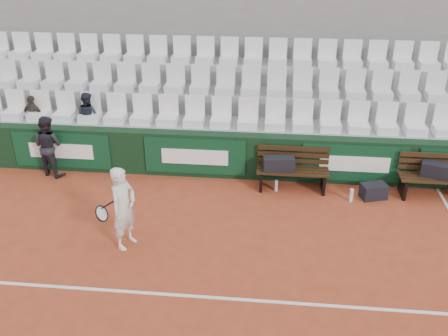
# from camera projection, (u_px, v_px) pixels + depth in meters

# --- Properties ---
(ground) EXTENTS (80.00, 80.00, 0.00)m
(ground) POSITION_uv_depth(u_px,v_px,m) (170.00, 295.00, 7.64)
(ground) COLOR #A54125
(ground) RESTS_ON ground
(court_baseline) EXTENTS (18.00, 0.06, 0.01)m
(court_baseline) POSITION_uv_depth(u_px,v_px,m) (170.00, 295.00, 7.64)
(court_baseline) COLOR white
(court_baseline) RESTS_ON ground
(back_barrier) EXTENTS (18.00, 0.34, 1.00)m
(back_barrier) POSITION_uv_depth(u_px,v_px,m) (208.00, 155.00, 10.95)
(back_barrier) COLOR black
(back_barrier) RESTS_ON ground
(grandstand_tier_front) EXTENTS (18.00, 0.95, 1.00)m
(grandstand_tier_front) POSITION_uv_depth(u_px,v_px,m) (209.00, 143.00, 11.52)
(grandstand_tier_front) COLOR #989895
(grandstand_tier_front) RESTS_ON ground
(grandstand_tier_mid) EXTENTS (18.00, 0.95, 1.45)m
(grandstand_tier_mid) POSITION_uv_depth(u_px,v_px,m) (214.00, 119.00, 12.26)
(grandstand_tier_mid) COLOR gray
(grandstand_tier_mid) RESTS_ON ground
(grandstand_tier_back) EXTENTS (18.00, 0.95, 1.90)m
(grandstand_tier_back) POSITION_uv_depth(u_px,v_px,m) (218.00, 97.00, 13.00)
(grandstand_tier_back) COLOR #969694
(grandstand_tier_back) RESTS_ON ground
(grandstand_rear_wall) EXTENTS (18.00, 0.30, 4.40)m
(grandstand_rear_wall) POSITION_uv_depth(u_px,v_px,m) (220.00, 44.00, 12.99)
(grandstand_rear_wall) COLOR gray
(grandstand_rear_wall) RESTS_ON ground
(seat_row_front) EXTENTS (11.90, 0.44, 0.63)m
(seat_row_front) POSITION_uv_depth(u_px,v_px,m) (207.00, 112.00, 10.99)
(seat_row_front) COLOR white
(seat_row_front) RESTS_ON grandstand_tier_front
(seat_row_mid) EXTENTS (11.90, 0.44, 0.63)m
(seat_row_mid) POSITION_uv_depth(u_px,v_px,m) (212.00, 80.00, 11.63)
(seat_row_mid) COLOR silver
(seat_row_mid) RESTS_ON grandstand_tier_mid
(seat_row_back) EXTENTS (11.90, 0.44, 0.63)m
(seat_row_back) POSITION_uv_depth(u_px,v_px,m) (217.00, 51.00, 12.27)
(seat_row_back) COLOR white
(seat_row_back) RESTS_ON grandstand_tier_back
(bench_left) EXTENTS (1.50, 0.56, 0.45)m
(bench_left) POSITION_uv_depth(u_px,v_px,m) (292.00, 179.00, 10.51)
(bench_left) COLOR #311D0E
(bench_left) RESTS_ON ground
(bench_right) EXTENTS (1.50, 0.56, 0.45)m
(bench_right) POSITION_uv_depth(u_px,v_px,m) (435.00, 187.00, 10.21)
(bench_right) COLOR #372010
(bench_right) RESTS_ON ground
(sports_bag_left) EXTENTS (0.68, 0.36, 0.28)m
(sports_bag_left) POSITION_uv_depth(u_px,v_px,m) (279.00, 163.00, 10.36)
(sports_bag_left) COLOR black
(sports_bag_left) RESTS_ON bench_left
(sports_bag_right) EXTENTS (0.69, 0.47, 0.29)m
(sports_bag_right) POSITION_uv_depth(u_px,v_px,m) (437.00, 170.00, 10.07)
(sports_bag_right) COLOR black
(sports_bag_right) RESTS_ON bench_right
(sports_bag_ground) EXTENTS (0.58, 0.45, 0.31)m
(sports_bag_ground) POSITION_uv_depth(u_px,v_px,m) (374.00, 191.00, 10.20)
(sports_bag_ground) COLOR black
(sports_bag_ground) RESTS_ON ground
(water_bottle_near) EXTENTS (0.07, 0.07, 0.24)m
(water_bottle_near) POSITION_uv_depth(u_px,v_px,m) (276.00, 186.00, 10.48)
(water_bottle_near) COLOR #AEBCC5
(water_bottle_near) RESTS_ON ground
(water_bottle_far) EXTENTS (0.08, 0.08, 0.28)m
(water_bottle_far) POSITION_uv_depth(u_px,v_px,m) (351.00, 195.00, 10.08)
(water_bottle_far) COLOR silver
(water_bottle_far) RESTS_ON ground
(tennis_player) EXTENTS (0.77, 0.65, 1.51)m
(tennis_player) POSITION_uv_depth(u_px,v_px,m) (124.00, 208.00, 8.47)
(tennis_player) COLOR silver
(tennis_player) RESTS_ON ground
(ball_kid) EXTENTS (0.81, 0.72, 1.38)m
(ball_kid) POSITION_uv_depth(u_px,v_px,m) (49.00, 146.00, 10.91)
(ball_kid) COLOR black
(ball_kid) RESTS_ON ground
(spectator_b) EXTENTS (0.62, 0.38, 0.99)m
(spectator_b) POSITION_uv_depth(u_px,v_px,m) (31.00, 98.00, 11.32)
(spectator_b) COLOR #342F29
(spectator_b) RESTS_ON grandstand_tier_front
(spectator_c) EXTENTS (0.66, 0.59, 1.11)m
(spectator_c) POSITION_uv_depth(u_px,v_px,m) (86.00, 97.00, 11.18)
(spectator_c) COLOR #1D212B
(spectator_c) RESTS_ON grandstand_tier_front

